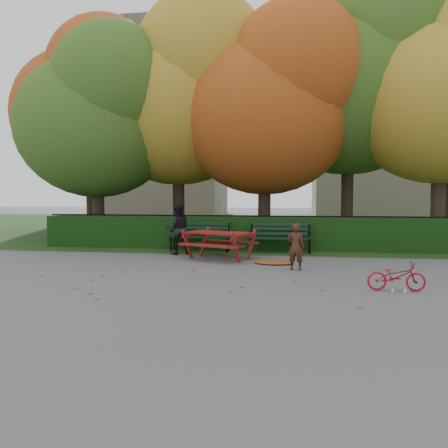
# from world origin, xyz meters

# --- Properties ---
(ground) EXTENTS (90.00, 90.00, 0.00)m
(ground) POSITION_xyz_m (0.00, 0.00, 0.00)
(ground) COLOR slate
(ground) RESTS_ON ground
(grass_strip) EXTENTS (90.00, 90.00, 0.00)m
(grass_strip) POSITION_xyz_m (0.00, 14.00, 0.01)
(grass_strip) COLOR #1D3817
(grass_strip) RESTS_ON ground
(building_left) EXTENTS (10.00, 7.00, 15.00)m
(building_left) POSITION_xyz_m (-9.00, 26.00, 7.50)
(building_left) COLOR #C5B199
(building_left) RESTS_ON ground
(building_right) EXTENTS (9.00, 6.00, 12.00)m
(building_right) POSITION_xyz_m (8.00, 28.00, 6.00)
(building_right) COLOR #C5B199
(building_right) RESTS_ON ground
(hedge) EXTENTS (13.00, 0.90, 1.00)m
(hedge) POSITION_xyz_m (0.00, 4.50, 0.50)
(hedge) COLOR black
(hedge) RESTS_ON ground
(iron_fence) EXTENTS (14.00, 0.04, 1.02)m
(iron_fence) POSITION_xyz_m (0.00, 5.30, 0.54)
(iron_fence) COLOR black
(iron_fence) RESTS_ON ground
(tree_a) EXTENTS (5.88, 5.60, 7.48)m
(tree_a) POSITION_xyz_m (-5.19, 5.58, 4.52)
(tree_a) COLOR black
(tree_a) RESTS_ON ground
(tree_b) EXTENTS (6.72, 6.40, 8.79)m
(tree_b) POSITION_xyz_m (-2.44, 6.75, 5.40)
(tree_b) COLOR black
(tree_b) RESTS_ON ground
(tree_c) EXTENTS (6.30, 6.00, 8.00)m
(tree_c) POSITION_xyz_m (0.83, 5.96, 4.82)
(tree_c) COLOR black
(tree_c) RESTS_ON ground
(tree_d) EXTENTS (7.14, 6.80, 9.58)m
(tree_d) POSITION_xyz_m (3.88, 7.23, 5.98)
(tree_d) COLOR black
(tree_d) RESTS_ON ground
(tree_f) EXTENTS (6.93, 6.60, 9.19)m
(tree_f) POSITION_xyz_m (-7.13, 9.24, 5.69)
(tree_f) COLOR black
(tree_f) RESTS_ON ground
(bench_left) EXTENTS (1.80, 0.57, 0.88)m
(bench_left) POSITION_xyz_m (-1.30, 3.70, 0.52)
(bench_left) COLOR black
(bench_left) RESTS_ON ground
(bench_right) EXTENTS (1.80, 0.57, 0.88)m
(bench_right) POSITION_xyz_m (1.10, 3.70, 0.52)
(bench_right) COLOR black
(bench_right) RESTS_ON ground
(picnic_table) EXTENTS (2.10, 1.92, 0.83)m
(picnic_table) POSITION_xyz_m (-0.48, 2.19, 0.57)
(picnic_table) COLOR maroon
(picnic_table) RESTS_ON ground
(leaf_pile) EXTENTS (1.17, 0.98, 0.07)m
(leaf_pile) POSITION_xyz_m (0.99, 1.64, 0.03)
(leaf_pile) COLOR brown
(leaf_pile) RESTS_ON ground
(leaf_scatter) EXTENTS (9.00, 5.70, 0.01)m
(leaf_scatter) POSITION_xyz_m (0.00, 0.30, 0.01)
(leaf_scatter) COLOR brown
(leaf_scatter) RESTS_ON ground
(child) EXTENTS (0.43, 0.32, 1.08)m
(child) POSITION_xyz_m (1.50, 0.78, 0.54)
(child) COLOR #422115
(child) RESTS_ON ground
(adult) EXTENTS (0.86, 0.76, 1.47)m
(adult) POSITION_xyz_m (-1.80, 2.90, 0.74)
(adult) COLOR black
(adult) RESTS_ON ground
(bicycle) EXTENTS (1.01, 0.35, 0.53)m
(bicycle) POSITION_xyz_m (3.25, -1.13, 0.26)
(bicycle) COLOR #AC0F1E
(bicycle) RESTS_ON ground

